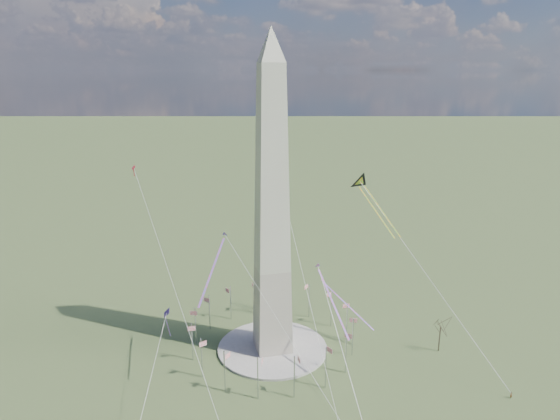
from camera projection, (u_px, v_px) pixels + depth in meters
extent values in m
plane|color=#3F5229|center=(272.00, 349.00, 164.57)|extent=(2000.00, 2000.00, 0.00)
cylinder|color=#B1A9A1|center=(272.00, 348.00, 164.46)|extent=(36.00, 36.00, 0.80)
pyramid|color=beige|center=(271.00, 44.00, 138.69)|extent=(9.90, 9.90, 10.00)
cylinder|color=silver|center=(347.00, 322.00, 169.02)|extent=(0.36, 0.36, 13.00)
cube|color=red|center=(346.00, 306.00, 168.80)|extent=(2.40, 0.08, 1.50)
cylinder|color=silver|center=(331.00, 309.00, 177.83)|extent=(0.36, 0.36, 13.00)
cube|color=red|center=(329.00, 294.00, 177.40)|extent=(2.25, 0.99, 1.50)
cylinder|color=silver|center=(309.00, 301.00, 184.35)|extent=(0.36, 0.36, 13.00)
cube|color=red|center=(306.00, 287.00, 183.56)|extent=(1.75, 1.75, 1.50)
cylinder|color=silver|center=(283.00, 297.00, 187.59)|extent=(0.36, 0.36, 13.00)
cube|color=red|center=(280.00, 284.00, 186.34)|extent=(0.99, 2.25, 1.50)
cylinder|color=silver|center=(256.00, 298.00, 187.06)|extent=(0.36, 0.36, 13.00)
cube|color=red|center=(253.00, 285.00, 185.32)|extent=(0.08, 2.40, 1.50)
cylinder|color=silver|center=(231.00, 303.00, 182.84)|extent=(0.36, 0.36, 13.00)
cube|color=red|center=(227.00, 290.00, 180.66)|extent=(0.99, 2.25, 1.50)
cylinder|color=silver|center=(210.00, 312.00, 175.57)|extent=(0.36, 0.36, 13.00)
cube|color=red|center=(207.00, 300.00, 173.06)|extent=(1.75, 1.75, 1.50)
cylinder|color=silver|center=(196.00, 326.00, 166.36)|extent=(0.36, 0.36, 13.00)
cube|color=red|center=(194.00, 313.00, 163.69)|extent=(2.25, 0.99, 1.50)
cylinder|color=silver|center=(192.00, 342.00, 156.60)|extent=(0.36, 0.36, 13.00)
cube|color=red|center=(192.00, 329.00, 153.96)|extent=(2.40, 0.08, 1.50)
cylinder|color=silver|center=(202.00, 358.00, 147.80)|extent=(0.36, 0.36, 13.00)
cube|color=red|center=(203.00, 344.00, 145.36)|extent=(2.25, 0.99, 1.50)
cylinder|color=silver|center=(225.00, 371.00, 141.27)|extent=(0.36, 0.36, 13.00)
cube|color=red|center=(228.00, 356.00, 139.20)|extent=(1.75, 1.75, 1.50)
cylinder|color=silver|center=(258.00, 378.00, 138.03)|extent=(0.36, 0.36, 13.00)
cube|color=red|center=(262.00, 362.00, 136.42)|extent=(0.99, 2.25, 1.50)
cylinder|color=silver|center=(294.00, 377.00, 138.56)|extent=(0.36, 0.36, 13.00)
cube|color=red|center=(299.00, 360.00, 137.44)|extent=(0.08, 2.40, 1.50)
cylinder|color=silver|center=(326.00, 368.00, 142.78)|extent=(0.36, 0.36, 13.00)
cube|color=red|center=(330.00, 350.00, 142.10)|extent=(0.99, 2.25, 1.50)
cylinder|color=silver|center=(346.00, 354.00, 150.05)|extent=(0.36, 0.36, 13.00)
cube|color=red|center=(348.00, 336.00, 149.70)|extent=(1.75, 1.75, 1.50)
cylinder|color=silver|center=(353.00, 337.00, 159.27)|extent=(0.36, 0.36, 13.00)
cube|color=red|center=(353.00, 320.00, 159.07)|extent=(2.25, 0.99, 1.50)
cylinder|color=#4B412D|center=(439.00, 339.00, 162.31)|extent=(0.39, 0.39, 8.83)
imported|color=gray|center=(511.00, 395.00, 139.67)|extent=(0.82, 0.71, 1.90)
cube|color=orange|center=(382.00, 211.00, 161.61)|extent=(5.46, 17.84, 12.92)
cube|color=orange|center=(376.00, 212.00, 160.47)|extent=(5.46, 17.84, 12.92)
cube|color=navy|center=(167.00, 313.00, 151.37)|extent=(1.95, 3.18, 2.61)
cube|color=#FA2752|center=(168.00, 326.00, 152.53)|extent=(1.60, 3.13, 9.02)
cube|color=#FA2752|center=(333.00, 303.00, 150.60)|extent=(2.90, 21.57, 13.54)
cube|color=#FA2752|center=(212.00, 271.00, 140.62)|extent=(10.37, 18.31, 12.86)
cube|color=#FA2752|center=(348.00, 306.00, 166.96)|extent=(13.11, 15.15, 12.18)
cube|color=red|center=(134.00, 168.00, 170.72)|extent=(1.34, 1.37, 1.43)
cube|color=red|center=(134.00, 172.00, 171.14)|extent=(0.34, 1.24, 3.27)
cube|color=silver|center=(273.00, 149.00, 197.28)|extent=(1.06, 1.78, 1.54)
cube|color=silver|center=(273.00, 154.00, 197.74)|extent=(0.67, 1.33, 3.53)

